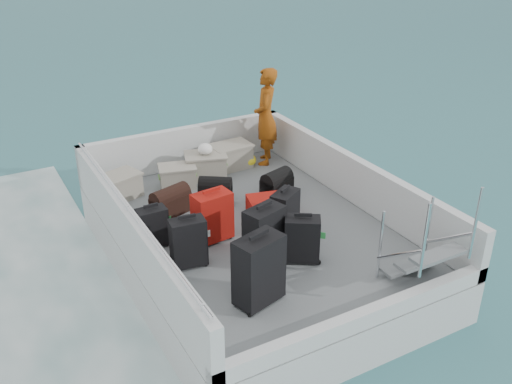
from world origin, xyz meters
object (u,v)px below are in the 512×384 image
(suitcase_1, at_px, (188,243))
(crate_1, at_px, (178,177))
(suitcase_8, at_px, (272,206))
(crate_0, at_px, (120,187))
(suitcase_5, at_px, (212,217))
(suitcase_2, at_px, (153,228))
(crate_3, at_px, (231,157))
(suitcase_3, at_px, (259,271))
(suitcase_4, at_px, (264,235))
(suitcase_7, at_px, (285,212))
(crate_2, at_px, (206,167))
(suitcase_6, at_px, (302,240))
(passenger, at_px, (266,117))

(suitcase_1, height_order, crate_1, suitcase_1)
(suitcase_8, bearing_deg, crate_0, 62.60)
(suitcase_5, relative_size, suitcase_8, 1.01)
(suitcase_1, xyz_separation_m, suitcase_2, (-0.23, 0.65, -0.05))
(suitcase_2, distance_m, crate_3, 2.73)
(suitcase_3, distance_m, suitcase_5, 1.49)
(crate_1, bearing_deg, suitcase_4, -86.81)
(suitcase_8, bearing_deg, suitcase_5, 116.98)
(suitcase_5, xyz_separation_m, suitcase_7, (0.95, -0.29, -0.04))
(suitcase_8, xyz_separation_m, crate_2, (-0.29, 1.64, 0.06))
(suitcase_4, height_order, crate_0, suitcase_4)
(suitcase_6, xyz_separation_m, crate_1, (-0.55, 2.76, -0.14))
(suitcase_3, bearing_deg, suitcase_4, 40.44)
(suitcase_1, relative_size, suitcase_3, 0.78)
(crate_0, bearing_deg, suitcase_6, -62.54)
(suitcase_3, xyz_separation_m, crate_1, (0.34, 3.24, -0.25))
(suitcase_5, bearing_deg, suitcase_1, -146.94)
(suitcase_8, xyz_separation_m, crate_0, (-1.76, 1.59, 0.05))
(suitcase_2, bearing_deg, crate_1, 57.63)
(suitcase_1, distance_m, suitcase_3, 1.14)
(suitcase_2, height_order, suitcase_6, suitcase_6)
(suitcase_2, distance_m, suitcase_3, 1.82)
(suitcase_8, distance_m, passenger, 2.06)
(suitcase_8, bearing_deg, suitcase_1, 127.26)
(suitcase_4, bearing_deg, crate_0, 95.53)
(suitcase_4, bearing_deg, suitcase_8, 38.18)
(suitcase_1, relative_size, suitcase_6, 1.06)
(suitcase_8, bearing_deg, crate_3, 6.94)
(crate_2, bearing_deg, suitcase_4, -98.70)
(suitcase_5, height_order, suitcase_6, suitcase_5)
(crate_1, xyz_separation_m, crate_3, (1.08, 0.27, 0.03))
(suitcase_7, height_order, crate_1, suitcase_7)
(suitcase_2, xyz_separation_m, passenger, (2.68, 1.72, 0.56))
(suitcase_6, xyz_separation_m, passenger, (1.18, 2.96, 0.53))
(suitcase_2, relative_size, crate_0, 0.93)
(suitcase_7, relative_size, crate_1, 1.11)
(suitcase_6, xyz_separation_m, crate_3, (0.54, 3.04, -0.11))
(suitcase_4, bearing_deg, crate_1, 76.37)
(crate_2, bearing_deg, crate_1, -168.70)
(suitcase_8, xyz_separation_m, passenger, (0.88, 1.72, 0.70))
(suitcase_3, distance_m, suitcase_6, 1.01)
(suitcase_4, distance_m, suitcase_7, 0.77)
(crate_1, height_order, passenger, passenger)
(crate_1, bearing_deg, suitcase_5, -96.75)
(suitcase_5, relative_size, passenger, 0.41)
(suitcase_5, xyz_separation_m, crate_1, (0.21, 1.76, -0.18))
(suitcase_1, height_order, suitcase_5, suitcase_5)
(suitcase_4, bearing_deg, passenger, 42.98)
(suitcase_7, bearing_deg, passenger, 36.12)
(crate_1, bearing_deg, passenger, 6.37)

